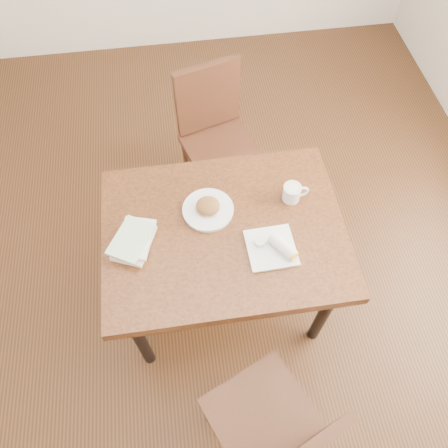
{
  "coord_description": "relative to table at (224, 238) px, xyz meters",
  "views": [
    {
      "loc": [
        -0.16,
        -1.06,
        2.51
      ],
      "look_at": [
        0.0,
        0.0,
        0.8
      ],
      "focal_mm": 35.0,
      "sensor_mm": 36.0,
      "label": 1
    }
  ],
  "objects": [
    {
      "name": "plate_burrito",
      "position": [
        0.21,
        -0.14,
        0.11
      ],
      "size": [
        0.23,
        0.23,
        0.07
      ],
      "color": "white",
      "rests_on": "table"
    },
    {
      "name": "book_stack",
      "position": [
        -0.42,
        -0.01,
        0.11
      ],
      "size": [
        0.24,
        0.27,
        0.06
      ],
      "color": "white",
      "rests_on": "table"
    },
    {
      "name": "coffee_mug",
      "position": [
        0.36,
        0.13,
        0.13
      ],
      "size": [
        0.13,
        0.09,
        0.09
      ],
      "color": "white",
      "rests_on": "table"
    },
    {
      "name": "ground",
      "position": [
        0.0,
        0.0,
        -0.67
      ],
      "size": [
        4.0,
        5.0,
        0.01
      ],
      "primitive_type": "cube",
      "color": "#472814",
      "rests_on": "ground"
    },
    {
      "name": "plate_scone",
      "position": [
        -0.06,
        0.11,
        0.11
      ],
      "size": [
        0.25,
        0.25,
        0.08
      ],
      "color": "white",
      "rests_on": "table"
    },
    {
      "name": "table",
      "position": [
        0.0,
        0.0,
        0.0
      ],
      "size": [
        1.15,
        0.87,
        0.75
      ],
      "color": "brown",
      "rests_on": "ground"
    },
    {
      "name": "chair_near",
      "position": [
        0.09,
        -0.87,
        -0.12
      ],
      "size": [
        0.55,
        0.55,
        0.95
      ],
      "color": "#3F1F12",
      "rests_on": "ground"
    },
    {
      "name": "room_walls",
      "position": [
        0.0,
        0.0,
        0.96
      ],
      "size": [
        4.02,
        5.02,
        2.8
      ],
      "color": "silver",
      "rests_on": "ground"
    },
    {
      "name": "chair_far",
      "position": [
        0.07,
        0.83,
        -0.12
      ],
      "size": [
        0.52,
        0.52,
        0.95
      ],
      "color": "#411E12",
      "rests_on": "ground"
    }
  ]
}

